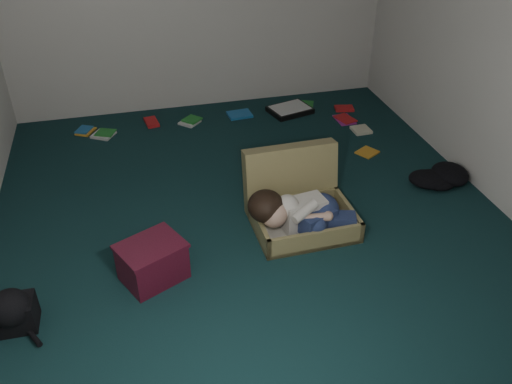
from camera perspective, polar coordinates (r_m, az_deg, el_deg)
name	(u,v)px	position (r m, az deg, el deg)	size (l,w,h in m)	color
floor	(251,218)	(4.32, -0.49, -2.80)	(4.50, 4.50, 0.00)	#0F2B2D
wall_front	(413,294)	(1.89, 16.17, -10.26)	(4.50, 4.50, 0.00)	silver
wall_right	(512,38)	(4.58, 25.38, 14.46)	(4.50, 4.50, 0.00)	silver
suitcase	(298,202)	(4.23, 4.46, -1.05)	(0.77, 0.75, 0.55)	olive
person	(300,212)	(4.05, 4.68, -2.12)	(0.82, 0.39, 0.34)	beige
maroon_bin	(152,262)	(3.76, -10.85, -7.20)	(0.52, 0.48, 0.29)	#470E1E
backpack	(11,314)	(3.72, -24.39, -11.59)	(0.37, 0.29, 0.22)	black
clothing_pile	(436,174)	(4.99, 18.44, 1.79)	(0.48, 0.39, 0.15)	black
paper_tray	(290,110)	(6.02, 3.59, 8.64)	(0.51, 0.43, 0.06)	black
book_scatter	(253,122)	(5.78, -0.29, 7.35)	(3.01, 1.41, 0.02)	gold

